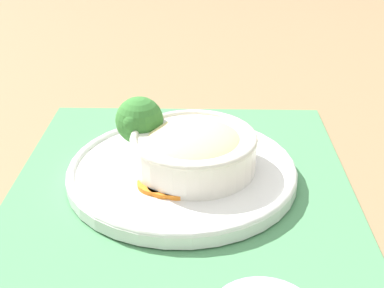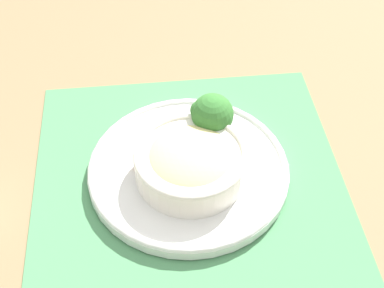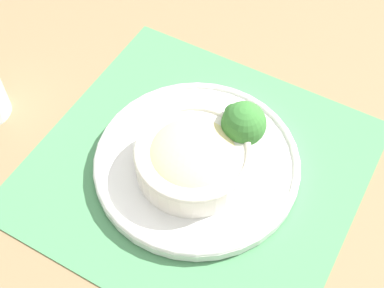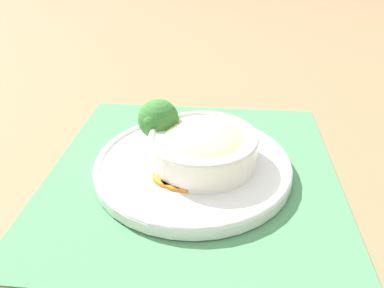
# 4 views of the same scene
# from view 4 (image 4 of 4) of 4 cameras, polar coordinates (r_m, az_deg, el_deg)

# --- Properties ---
(ground_plane) EXTENTS (4.00, 4.00, 0.00)m
(ground_plane) POSITION_cam_4_polar(r_m,az_deg,el_deg) (0.60, 0.13, -4.29)
(ground_plane) COLOR #8C704C
(placemat) EXTENTS (0.52, 0.50, 0.00)m
(placemat) POSITION_cam_4_polar(r_m,az_deg,el_deg) (0.60, 0.13, -4.13)
(placemat) COLOR #4C8C59
(placemat) RESTS_ON ground_plane
(plate) EXTENTS (0.31, 0.31, 0.02)m
(plate) POSITION_cam_4_polar(r_m,az_deg,el_deg) (0.59, 0.13, -3.08)
(plate) COLOR white
(plate) RESTS_ON placemat
(bowl) EXTENTS (0.17, 0.17, 0.06)m
(bowl) POSITION_cam_4_polar(r_m,az_deg,el_deg) (0.57, 1.70, -0.04)
(bowl) COLOR silver
(bowl) RESTS_ON plate
(broccoli_floret) EXTENTS (0.07, 0.07, 0.08)m
(broccoli_floret) POSITION_cam_4_polar(r_m,az_deg,el_deg) (0.61, -5.16, 3.62)
(broccoli_floret) COLOR #759E51
(broccoli_floret) RESTS_ON plate
(carrot_slice_near) EXTENTS (0.05, 0.05, 0.01)m
(carrot_slice_near) POSITION_cam_4_polar(r_m,az_deg,el_deg) (0.55, -3.44, -4.93)
(carrot_slice_near) COLOR orange
(carrot_slice_near) RESTS_ON plate
(carrot_slice_middle) EXTENTS (0.05, 0.05, 0.01)m
(carrot_slice_middle) POSITION_cam_4_polar(r_m,az_deg,el_deg) (0.54, -2.17, -5.40)
(carrot_slice_middle) COLOR orange
(carrot_slice_middle) RESTS_ON plate
(carrot_slice_far) EXTENTS (0.05, 0.05, 0.01)m
(carrot_slice_far) POSITION_cam_4_polar(r_m,az_deg,el_deg) (0.54, -0.71, -5.65)
(carrot_slice_far) COLOR orange
(carrot_slice_far) RESTS_ON plate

